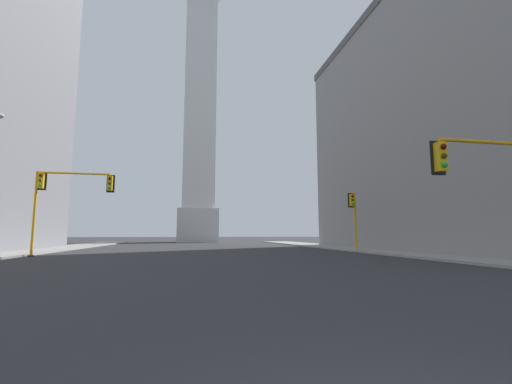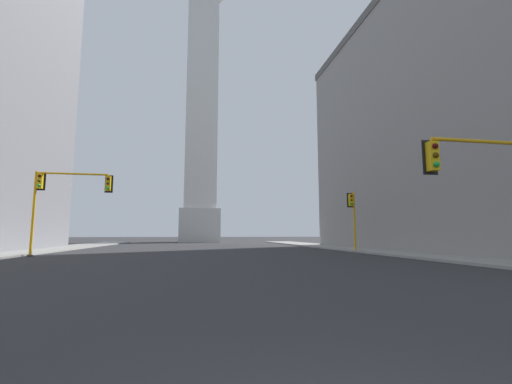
{
  "view_description": "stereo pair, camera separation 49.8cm",
  "coord_description": "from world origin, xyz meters",
  "px_view_note": "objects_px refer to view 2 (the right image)",
  "views": [
    {
      "loc": [
        -1.44,
        -1.55,
        1.55
      ],
      "look_at": [
        6.11,
        37.82,
        6.51
      ],
      "focal_mm": 24.0,
      "sensor_mm": 36.0,
      "label": 1
    },
    {
      "loc": [
        -0.95,
        -1.64,
        1.55
      ],
      "look_at": [
        6.11,
        37.82,
        6.51
      ],
      "focal_mm": 24.0,
      "sensor_mm": 36.0,
      "label": 2
    }
  ],
  "objects_px": {
    "traffic_light_near_right": "(509,171)",
    "traffic_light_mid_right": "(353,212)",
    "obelisk": "(202,106)",
    "traffic_light_mid_left": "(61,191)"
  },
  "relations": [
    {
      "from": "obelisk",
      "to": "traffic_light_mid_right",
      "type": "distance_m",
      "value": 49.85
    },
    {
      "from": "traffic_light_mid_right",
      "to": "obelisk",
      "type": "bearing_deg",
      "value": 107.42
    },
    {
      "from": "obelisk",
      "to": "traffic_light_near_right",
      "type": "bearing_deg",
      "value": -79.48
    },
    {
      "from": "obelisk",
      "to": "traffic_light_mid_left",
      "type": "bearing_deg",
      "value": -103.78
    },
    {
      "from": "obelisk",
      "to": "traffic_light_near_right",
      "type": "xyz_separation_m",
      "value": [
        10.91,
        -58.77,
        -24.35
      ]
    },
    {
      "from": "traffic_light_near_right",
      "to": "traffic_light_mid_right",
      "type": "bearing_deg",
      "value": 83.38
    },
    {
      "from": "traffic_light_near_right",
      "to": "traffic_light_mid_left",
      "type": "xyz_separation_m",
      "value": [
        -21.46,
        15.74,
        0.67
      ]
    },
    {
      "from": "traffic_light_near_right",
      "to": "traffic_light_mid_right",
      "type": "height_order",
      "value": "traffic_light_mid_right"
    },
    {
      "from": "traffic_light_mid_left",
      "to": "traffic_light_mid_right",
      "type": "bearing_deg",
      "value": 4.33
    },
    {
      "from": "obelisk",
      "to": "traffic_light_mid_right",
      "type": "xyz_separation_m",
      "value": [
        12.95,
        -41.25,
        -24.82
      ]
    }
  ]
}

